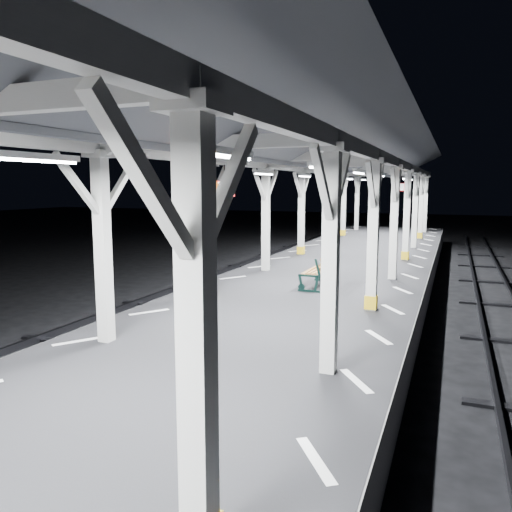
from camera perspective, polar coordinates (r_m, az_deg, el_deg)
The scene contains 7 objects.
ground at distance 10.36m, azimuth -0.28°, elevation -13.07°, with size 120.00×120.00×0.00m, color black.
platform at distance 10.19m, azimuth -0.29°, elevation -10.45°, with size 6.00×50.00×1.00m, color black.
hazard_stripes_left at distance 11.16m, azimuth -12.11°, elevation -6.28°, with size 1.00×48.00×0.01m, color silver.
hazard_stripes_right at distance 9.44m, azimuth 13.82°, elevation -9.00°, with size 1.00×48.00×0.01m, color silver.
track_left at distance 12.96m, azimuth -21.52°, elevation -8.90°, with size 2.20×60.00×0.16m.
canopy at distance 9.68m, azimuth -0.34°, elevation 12.94°, with size 5.40×49.00×4.65m.
bench_mid at distance 13.65m, azimuth 7.42°, elevation -1.53°, with size 0.64×1.65×0.89m.
Camera 1 is at (3.62, -8.96, 3.74)m, focal length 35.00 mm.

